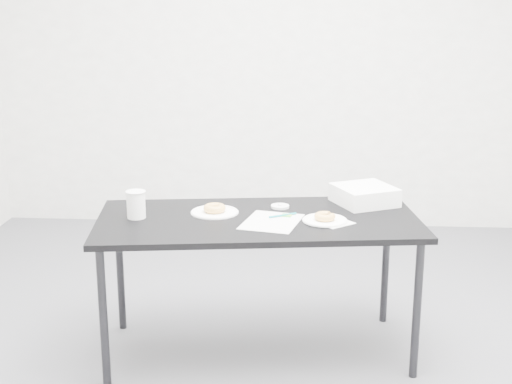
# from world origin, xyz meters

# --- Properties ---
(floor) EXTENTS (4.00, 4.00, 0.00)m
(floor) POSITION_xyz_m (0.00, 0.00, 0.00)
(floor) COLOR #525157
(floor) RESTS_ON ground
(wall_back) EXTENTS (4.00, 0.02, 2.70)m
(wall_back) POSITION_xyz_m (0.00, 2.00, 1.35)
(wall_back) COLOR white
(wall_back) RESTS_ON floor
(table) EXTENTS (1.61, 0.91, 0.70)m
(table) POSITION_xyz_m (0.14, -0.13, 0.65)
(table) COLOR black
(table) RESTS_ON floor
(scorecard) EXTENTS (0.31, 0.36, 0.00)m
(scorecard) POSITION_xyz_m (0.21, -0.19, 0.70)
(scorecard) COLOR silver
(scorecard) RESTS_ON table
(logo_patch) EXTENTS (0.06, 0.06, 0.00)m
(logo_patch) POSITION_xyz_m (0.28, -0.10, 0.70)
(logo_patch) COLOR green
(logo_patch) RESTS_ON scorecard
(pen) EXTENTS (0.13, 0.08, 0.01)m
(pen) POSITION_xyz_m (0.26, -0.11, 0.71)
(pen) COLOR #0B7681
(pen) RESTS_ON scorecard
(napkin) EXTENTS (0.21, 0.21, 0.00)m
(napkin) POSITION_xyz_m (0.50, -0.19, 0.70)
(napkin) COLOR silver
(napkin) RESTS_ON table
(plate_near) EXTENTS (0.21, 0.21, 0.01)m
(plate_near) POSITION_xyz_m (0.46, -0.17, 0.70)
(plate_near) COLOR white
(plate_near) RESTS_ON napkin
(donut_near) EXTENTS (0.14, 0.14, 0.03)m
(donut_near) POSITION_xyz_m (0.46, -0.17, 0.72)
(donut_near) COLOR gold
(donut_near) RESTS_ON plate_near
(plate_far) EXTENTS (0.23, 0.23, 0.01)m
(plate_far) POSITION_xyz_m (-0.07, -0.07, 0.70)
(plate_far) COLOR white
(plate_far) RESTS_ON table
(donut_far) EXTENTS (0.14, 0.14, 0.04)m
(donut_far) POSITION_xyz_m (-0.07, -0.07, 0.72)
(donut_far) COLOR gold
(donut_far) RESTS_ON plate_far
(coffee_cup) EXTENTS (0.09, 0.09, 0.13)m
(coffee_cup) POSITION_xyz_m (-0.44, -0.17, 0.77)
(coffee_cup) COLOR white
(coffee_cup) RESTS_ON table
(cup_lid) EXTENTS (0.09, 0.09, 0.01)m
(cup_lid) POSITION_xyz_m (0.24, 0.05, 0.70)
(cup_lid) COLOR white
(cup_lid) RESTS_ON table
(bakery_box) EXTENTS (0.36, 0.36, 0.09)m
(bakery_box) POSITION_xyz_m (0.67, 0.15, 0.74)
(bakery_box) COLOR white
(bakery_box) RESTS_ON table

